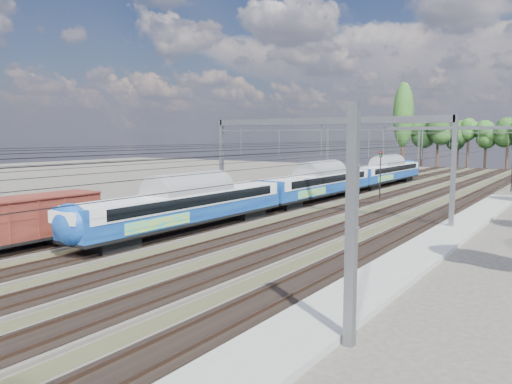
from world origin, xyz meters
The scene contains 8 objects.
track_bed centered at (0.00, 45.00, 0.10)m, with size 21.00×130.00×0.34m.
platform centered at (12.00, 20.00, 0.15)m, with size 3.00×70.00×0.30m, color gray.
catenary centered at (0.33, 52.69, 6.40)m, with size 25.65×130.00×9.00m.
tree_belt centered at (5.57, 93.92, 8.00)m, with size 40.84×99.85×11.42m.
poplar centered at (-14.50, 98.00, 11.89)m, with size 4.40×4.40×19.04m.
emu_train centered at (-4.50, 38.28, 2.64)m, with size 3.07×64.90×4.49m.
worker centered at (2.85, 68.16, 0.89)m, with size 0.65×0.43×1.78m, color black.
signal_near centered at (0.59, 43.63, 3.60)m, with size 0.39×0.36×5.69m.
Camera 1 is at (20.57, -10.81, 7.36)m, focal length 35.00 mm.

